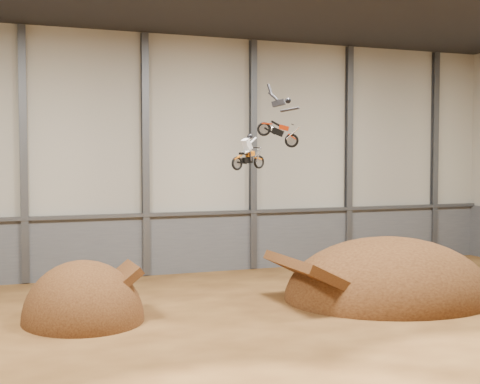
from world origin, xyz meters
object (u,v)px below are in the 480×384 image
object	(u,v)px
landing_ramp	(389,298)
takeoff_ramp	(83,320)
fmx_rider_a	(248,150)
fmx_rider_b	(275,116)

from	to	relation	value
landing_ramp	takeoff_ramp	bearing A→B (deg)	176.90
landing_ramp	fmx_rider_a	size ratio (longest dim) A/B	5.72
takeoff_ramp	landing_ramp	distance (m)	14.56
fmx_rider_b	takeoff_ramp	bearing A→B (deg)	-170.63
fmx_rider_b	fmx_rider_a	bearing A→B (deg)	152.31
takeoff_ramp	fmx_rider_a	size ratio (longest dim) A/B	3.23
takeoff_ramp	landing_ramp	size ratio (longest dim) A/B	0.56
fmx_rider_b	landing_ramp	bearing A→B (deg)	51.77
landing_ramp	fmx_rider_b	distance (m)	11.41
takeoff_ramp	landing_ramp	world-z (taller)	landing_ramp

